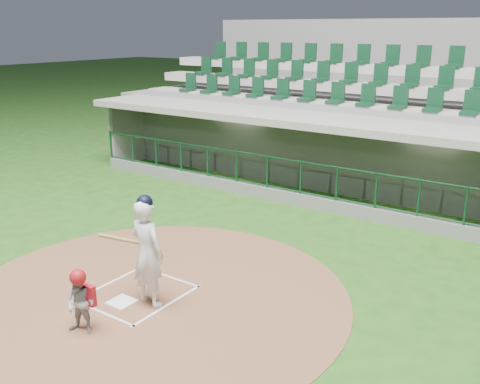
# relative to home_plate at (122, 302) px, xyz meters

# --- Properties ---
(ground) EXTENTS (120.00, 120.00, 0.00)m
(ground) POSITION_rel_home_plate_xyz_m (0.00, 0.70, -0.02)
(ground) COLOR #204A15
(ground) RESTS_ON ground
(dirt_circle) EXTENTS (7.20, 7.20, 0.01)m
(dirt_circle) POSITION_rel_home_plate_xyz_m (0.30, 0.50, -0.02)
(dirt_circle) COLOR brown
(dirt_circle) RESTS_ON ground
(home_plate) EXTENTS (0.43, 0.43, 0.02)m
(home_plate) POSITION_rel_home_plate_xyz_m (0.00, 0.00, 0.00)
(home_plate) COLOR white
(home_plate) RESTS_ON dirt_circle
(batter_box_chalk) EXTENTS (1.55, 1.80, 0.01)m
(batter_box_chalk) POSITION_rel_home_plate_xyz_m (0.00, 0.40, -0.00)
(batter_box_chalk) COLOR white
(batter_box_chalk) RESTS_ON ground
(dugout_structure) EXTENTS (16.40, 3.70, 3.00)m
(dugout_structure) POSITION_rel_home_plate_xyz_m (0.09, 8.51, 0.93)
(dugout_structure) COLOR slate
(dugout_structure) RESTS_ON ground
(seating_deck) EXTENTS (17.00, 6.72, 5.15)m
(seating_deck) POSITION_rel_home_plate_xyz_m (0.00, 11.61, 1.40)
(seating_deck) COLOR slate
(seating_deck) RESTS_ON ground
(batter) EXTENTS (0.92, 0.91, 2.03)m
(batter) POSITION_rel_home_plate_xyz_m (0.44, 0.27, 1.00)
(batter) COLOR white
(batter) RESTS_ON dirt_circle
(catcher) EXTENTS (0.58, 0.51, 1.10)m
(catcher) POSITION_rel_home_plate_xyz_m (0.21, -1.03, 0.54)
(catcher) COLOR gray
(catcher) RESTS_ON dirt_circle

